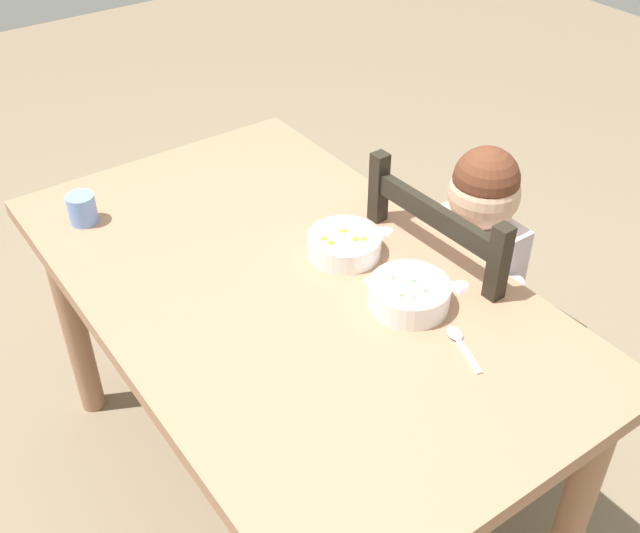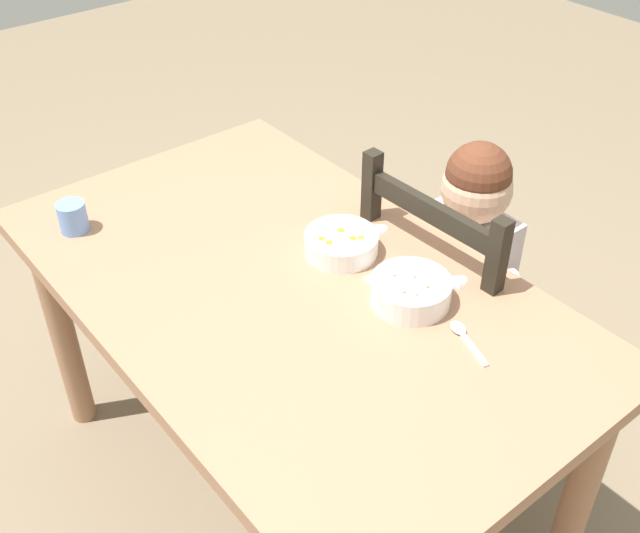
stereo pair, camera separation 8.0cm
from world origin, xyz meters
name	(u,v)px [view 2 (the right image)]	position (x,y,z in m)	size (l,w,h in m)	color
ground_plane	(295,488)	(0.00, 0.00, 0.00)	(8.00, 8.00, 0.00)	#7B6A53
dining_table	(289,317)	(0.00, 0.00, 0.63)	(1.38, 0.82, 0.73)	#A17254
dining_chair	(454,318)	(0.10, 0.46, 0.44)	(0.44, 0.44, 0.91)	black
child_figure	(459,263)	(0.10, 0.45, 0.63)	(0.32, 0.31, 0.95)	silver
bowl_of_peas	(411,290)	(0.22, 0.16, 0.76)	(0.17, 0.17, 0.06)	white
bowl_of_carrots	(341,243)	(-0.01, 0.16, 0.76)	(0.17, 0.17, 0.05)	white
spoon	(463,334)	(0.36, 0.17, 0.74)	(0.14, 0.06, 0.01)	silver
drinking_cup	(73,217)	(-0.49, -0.28, 0.77)	(0.07, 0.07, 0.07)	#6D9AE5
paper_napkin	(399,282)	(0.15, 0.19, 0.73)	(0.12, 0.11, 0.00)	white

